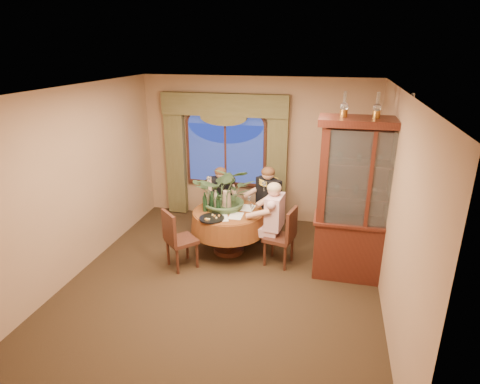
% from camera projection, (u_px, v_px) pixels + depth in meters
% --- Properties ---
extents(floor, '(5.00, 5.00, 0.00)m').
position_uv_depth(floor, '(223.00, 282.00, 5.99)').
color(floor, black).
rests_on(floor, ground).
extents(wall_back, '(4.50, 0.00, 4.50)m').
position_uv_depth(wall_back, '(256.00, 151.00, 7.79)').
color(wall_back, '#9B7657').
rests_on(wall_back, ground).
extents(wall_right, '(0.00, 5.00, 5.00)m').
position_uv_depth(wall_right, '(394.00, 209.00, 5.03)').
color(wall_right, '#9B7657').
rests_on(wall_right, ground).
extents(ceiling, '(5.00, 5.00, 0.00)m').
position_uv_depth(ceiling, '(220.00, 90.00, 5.02)').
color(ceiling, white).
rests_on(ceiling, wall_back).
extents(window, '(1.62, 0.10, 1.32)m').
position_uv_depth(window, '(226.00, 155.00, 7.89)').
color(window, navy).
rests_on(window, wall_back).
extents(arched_transom, '(1.60, 0.06, 0.44)m').
position_uv_depth(arched_transom, '(225.00, 115.00, 7.62)').
color(arched_transom, navy).
rests_on(arched_transom, wall_back).
extents(drapery_left, '(0.38, 0.14, 2.32)m').
position_uv_depth(drapery_left, '(176.00, 158.00, 8.11)').
color(drapery_left, '#4D4827').
rests_on(drapery_left, floor).
extents(drapery_right, '(0.38, 0.14, 2.32)m').
position_uv_depth(drapery_right, '(277.00, 164.00, 7.67)').
color(drapery_right, '#4D4827').
rests_on(drapery_right, floor).
extents(swag_valance, '(2.45, 0.16, 0.42)m').
position_uv_depth(swag_valance, '(224.00, 105.00, 7.48)').
color(swag_valance, '#4D4827').
rests_on(swag_valance, wall_back).
extents(dining_table, '(1.58, 1.58, 0.75)m').
position_uv_depth(dining_table, '(228.00, 231.00, 6.76)').
color(dining_table, maroon).
rests_on(dining_table, floor).
extents(china_cabinet, '(1.49, 0.59, 2.41)m').
position_uv_depth(china_cabinet, '(366.00, 203.00, 5.74)').
color(china_cabinet, '#3A1610').
rests_on(china_cabinet, floor).
extents(oil_lamp_left, '(0.11, 0.11, 0.34)m').
position_uv_depth(oil_lamp_left, '(344.00, 104.00, 5.35)').
color(oil_lamp_left, '#A5722D').
rests_on(oil_lamp_left, china_cabinet).
extents(oil_lamp_center, '(0.11, 0.11, 0.34)m').
position_uv_depth(oil_lamp_center, '(377.00, 105.00, 5.26)').
color(oil_lamp_center, '#A5722D').
rests_on(oil_lamp_center, china_cabinet).
extents(oil_lamp_right, '(0.11, 0.11, 0.34)m').
position_uv_depth(oil_lamp_right, '(411.00, 106.00, 5.17)').
color(oil_lamp_right, '#A5722D').
rests_on(oil_lamp_right, china_cabinet).
extents(chair_right, '(0.50, 0.50, 0.96)m').
position_uv_depth(chair_right, '(279.00, 236.00, 6.35)').
color(chair_right, black).
rests_on(chair_right, floor).
extents(chair_back_right, '(0.58, 0.58, 0.96)m').
position_uv_depth(chair_back_right, '(263.00, 212.00, 7.25)').
color(chair_back_right, black).
rests_on(chair_back_right, floor).
extents(chair_back, '(0.53, 0.53, 0.96)m').
position_uv_depth(chair_back, '(225.00, 206.00, 7.56)').
color(chair_back, black).
rests_on(chair_back, floor).
extents(chair_front_left, '(0.59, 0.59, 0.96)m').
position_uv_depth(chair_front_left, '(182.00, 239.00, 6.26)').
color(chair_front_left, black).
rests_on(chair_front_left, floor).
extents(person_pink, '(0.49, 0.52, 1.33)m').
position_uv_depth(person_pink, '(274.00, 222.00, 6.41)').
color(person_pink, beige).
rests_on(person_pink, floor).
extents(person_back, '(0.58, 0.56, 1.26)m').
position_uv_depth(person_back, '(221.00, 199.00, 7.46)').
color(person_back, black).
rests_on(person_back, floor).
extents(person_scarf, '(0.67, 0.67, 1.39)m').
position_uv_depth(person_scarf, '(268.00, 204.00, 7.05)').
color(person_scarf, black).
rests_on(person_scarf, floor).
extents(stoneware_vase, '(0.16, 0.16, 0.30)m').
position_uv_depth(stoneware_vase, '(227.00, 199.00, 6.70)').
color(stoneware_vase, tan).
rests_on(stoneware_vase, dining_table).
extents(centerpiece_plant, '(1.05, 1.16, 0.91)m').
position_uv_depth(centerpiece_plant, '(226.00, 170.00, 6.55)').
color(centerpiece_plant, '#3C5733').
rests_on(centerpiece_plant, dining_table).
extents(olive_bowl, '(0.15, 0.15, 0.05)m').
position_uv_depth(olive_bowl, '(229.00, 211.00, 6.56)').
color(olive_bowl, '#46562D').
rests_on(olive_bowl, dining_table).
extents(cheese_platter, '(0.40, 0.40, 0.02)m').
position_uv_depth(cheese_platter, '(212.00, 218.00, 6.31)').
color(cheese_platter, black).
rests_on(cheese_platter, dining_table).
extents(wine_bottle_0, '(0.07, 0.07, 0.33)m').
position_uv_depth(wine_bottle_0, '(208.00, 197.00, 6.77)').
color(wine_bottle_0, tan).
rests_on(wine_bottle_0, dining_table).
extents(wine_bottle_1, '(0.07, 0.07, 0.33)m').
position_uv_depth(wine_bottle_1, '(216.00, 200.00, 6.66)').
color(wine_bottle_1, tan).
rests_on(wine_bottle_1, dining_table).
extents(wine_bottle_2, '(0.07, 0.07, 0.33)m').
position_uv_depth(wine_bottle_2, '(216.00, 197.00, 6.75)').
color(wine_bottle_2, black).
rests_on(wine_bottle_2, dining_table).
extents(wine_bottle_3, '(0.07, 0.07, 0.33)m').
position_uv_depth(wine_bottle_3, '(211.00, 201.00, 6.61)').
color(wine_bottle_3, black).
rests_on(wine_bottle_3, dining_table).
extents(wine_bottle_4, '(0.07, 0.07, 0.33)m').
position_uv_depth(wine_bottle_4, '(218.00, 203.00, 6.53)').
color(wine_bottle_4, black).
rests_on(wine_bottle_4, dining_table).
extents(wine_bottle_5, '(0.07, 0.07, 0.33)m').
position_uv_depth(wine_bottle_5, '(205.00, 202.00, 6.56)').
color(wine_bottle_5, black).
rests_on(wine_bottle_5, dining_table).
extents(tasting_paper_0, '(0.22, 0.30, 0.00)m').
position_uv_depth(tasting_paper_0, '(236.00, 216.00, 6.43)').
color(tasting_paper_0, white).
rests_on(tasting_paper_0, dining_table).
extents(tasting_paper_1, '(0.23, 0.31, 0.00)m').
position_uv_depth(tasting_paper_1, '(248.00, 208.00, 6.74)').
color(tasting_paper_1, white).
rests_on(tasting_paper_1, dining_table).
extents(tasting_paper_2, '(0.30, 0.35, 0.00)m').
position_uv_depth(tasting_paper_2, '(221.00, 218.00, 6.35)').
color(tasting_paper_2, white).
rests_on(tasting_paper_2, dining_table).
extents(wine_glass_person_pink, '(0.07, 0.07, 0.18)m').
position_uv_depth(wine_glass_person_pink, '(252.00, 209.00, 6.47)').
color(wine_glass_person_pink, silver).
rests_on(wine_glass_person_pink, dining_table).
extents(wine_glass_person_back, '(0.07, 0.07, 0.18)m').
position_uv_depth(wine_glass_person_back, '(224.00, 197.00, 6.98)').
color(wine_glass_person_back, silver).
rests_on(wine_glass_person_back, dining_table).
extents(wine_glass_person_scarf, '(0.07, 0.07, 0.18)m').
position_uv_depth(wine_glass_person_scarf, '(249.00, 201.00, 6.80)').
color(wine_glass_person_scarf, silver).
rests_on(wine_glass_person_scarf, dining_table).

